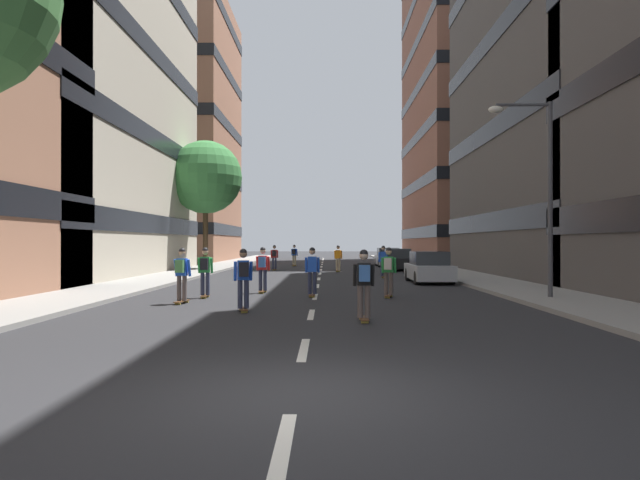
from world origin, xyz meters
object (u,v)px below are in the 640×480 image
object	(u,v)px
skater_4	(263,267)
skater_6	(243,276)
skater_7	(389,269)
skater_10	(312,269)
skater_1	(182,272)
parked_car_far	(388,258)
parked_car_mid	(397,260)
skater_5	(294,254)
street_tree_near	(206,177)
skater_3	(338,257)
streetlamp_right	(539,177)
skater_2	(274,256)
skater_0	(364,280)
skater_9	(205,269)
skater_8	(383,260)
parked_car_near	(429,268)

from	to	relation	value
skater_4	skater_6	xyz separation A→B (m)	(0.12, -5.90, 0.00)
skater_7	skater_10	size ratio (longest dim) A/B	1.00
skater_1	parked_car_far	bearing A→B (deg)	71.11
parked_car_mid	skater_10	world-z (taller)	skater_10
skater_4	skater_5	bearing A→B (deg)	90.50
street_tree_near	skater_3	xyz separation A→B (m)	(9.36, -2.31, -5.59)
streetlamp_right	skater_2	bearing A→B (deg)	117.36
street_tree_near	parked_car_far	bearing A→B (deg)	23.68
skater_0	skater_2	size ratio (longest dim) A/B	1.00
skater_9	skater_3	bearing A→B (deg)	74.17
skater_2	skater_9	size ratio (longest dim) A/B	1.00
skater_0	skater_8	bearing A→B (deg)	82.72
parked_car_mid	skater_7	distance (m)	19.88
streetlamp_right	skater_4	xyz separation A→B (m)	(-9.54, 2.88, -3.12)
skater_8	skater_10	distance (m)	11.51
parked_car_far	skater_2	xyz separation A→B (m)	(-8.64, -6.24, 0.32)
parked_car_far	skater_9	distance (m)	27.67
parked_car_mid	skater_2	xyz separation A→B (m)	(-8.64, -0.04, 0.32)
street_tree_near	skater_9	world-z (taller)	street_tree_near
street_tree_near	skater_8	size ratio (longest dim) A/B	5.08
skater_1	skater_9	size ratio (longest dim) A/B	1.00
parked_car_near	skater_5	size ratio (longest dim) A/B	2.47
skater_0	skater_9	size ratio (longest dim) A/B	1.00
parked_car_near	skater_9	bearing A→B (deg)	-140.32
parked_car_near	parked_car_far	size ratio (longest dim) A/B	1.00
parked_car_near	parked_car_far	world-z (taller)	same
skater_7	skater_9	world-z (taller)	same
skater_6	skater_8	size ratio (longest dim) A/B	1.00
skater_1	street_tree_near	bearing A→B (deg)	100.24
streetlamp_right	skater_5	world-z (taller)	streetlamp_right
skater_2	skater_10	bearing A→B (deg)	-80.73
skater_4	skater_6	bearing A→B (deg)	-88.80
street_tree_near	parked_car_mid	bearing A→B (deg)	-1.05
street_tree_near	skater_5	xyz separation A→B (m)	(5.91, 6.72, -5.56)
parked_car_far	streetlamp_right	world-z (taller)	streetlamp_right
skater_7	skater_8	world-z (taller)	same
parked_car_mid	skater_4	xyz separation A→B (m)	(-7.43, -17.94, 0.32)
skater_9	skater_10	bearing A→B (deg)	7.19
skater_7	skater_9	distance (m)	6.48
parked_car_near	skater_2	world-z (taller)	skater_2
street_tree_near	streetlamp_right	world-z (taller)	street_tree_near
streetlamp_right	skater_1	world-z (taller)	streetlamp_right
skater_2	skater_10	world-z (taller)	same
parked_car_far	skater_2	world-z (taller)	skater_2
skater_0	skater_10	xyz separation A→B (m)	(-1.44, 6.38, -0.03)
skater_0	skater_7	world-z (taller)	same
skater_2	skater_7	size ratio (longest dim) A/B	1.00
parked_car_far	skater_3	bearing A→B (deg)	-116.95
skater_6	skater_7	bearing A→B (deg)	42.49
parked_car_far	skater_9	size ratio (longest dim) A/B	2.47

